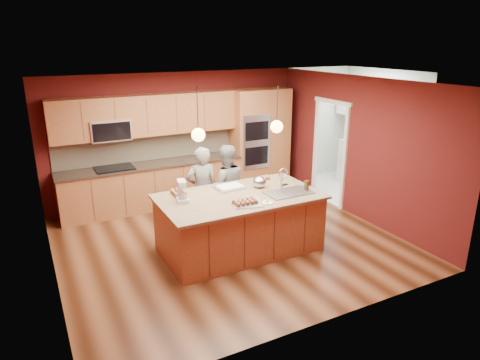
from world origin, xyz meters
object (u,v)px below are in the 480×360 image
island (240,222)px  stand_mixer (182,192)px  person_right (226,186)px  mixing_bowl (259,182)px  person_left (202,190)px

island → stand_mixer: island is taller
person_right → stand_mixer: bearing=49.1°
mixing_bowl → person_right: bearing=108.3°
island → person_right: person_right is taller
person_left → stand_mixer: (-0.65, -0.80, 0.31)m
mixing_bowl → stand_mixer: bearing=-179.0°
person_right → mixing_bowl: size_ratio=6.59×
person_right → mixing_bowl: person_right is taller
island → person_right: size_ratio=1.67×
stand_mixer → person_right: bearing=46.8°
stand_mixer → mixing_bowl: bearing=12.3°
person_left → stand_mixer: 1.08m
person_left → mixing_bowl: (0.73, -0.78, 0.26)m
person_right → person_left: bearing=13.6°
person_right → mixing_bowl: (0.26, -0.78, 0.27)m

